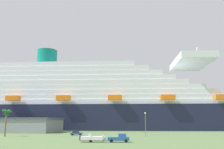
{
  "coord_description": "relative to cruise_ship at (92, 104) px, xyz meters",
  "views": [
    {
      "loc": [
        21.86,
        -87.11,
        5.35
      ],
      "look_at": [
        3.3,
        24.96,
        26.89
      ],
      "focal_mm": 39.69,
      "sensor_mm": 36.0,
      "label": 1
    }
  ],
  "objects": [
    {
      "name": "pickup_truck",
      "position": [
        30.02,
        -91.46,
        -15.45
      ],
      "size": [
        5.82,
        2.89,
        2.2
      ],
      "color": "#2659A5",
      "rests_on": "ground_plane"
    },
    {
      "name": "parked_car_blue_suv",
      "position": [
        9.14,
        -62.25,
        -15.66
      ],
      "size": [
        4.81,
        2.7,
        1.58
      ],
      "color": "#264C99",
      "rests_on": "ground_plane"
    },
    {
      "name": "palm_tree",
      "position": [
        -13.65,
        -74.1,
        -8.73
      ],
      "size": [
        3.45,
        3.45,
        9.64
      ],
      "color": "brown",
      "rests_on": "ground_plane"
    },
    {
      "name": "street_lamp",
      "position": [
        36.06,
        -65.8,
        -10.98
      ],
      "size": [
        0.56,
        0.56,
        8.55
      ],
      "color": "slate",
      "rests_on": "ground_plane"
    },
    {
      "name": "terminal_building",
      "position": [
        -31.13,
        -40.33,
        -12.92
      ],
      "size": [
        47.32,
        25.27,
        7.1
      ],
      "color": "gray",
      "rests_on": "ground_plane"
    },
    {
      "name": "cruise_ship",
      "position": [
        0.0,
        0.0,
        0.0
      ],
      "size": [
        258.68,
        61.52,
        61.83
      ],
      "color": "#191E38",
      "rests_on": "ground_plane"
    },
    {
      "name": "ground_plane",
      "position": [
        17.11,
        -40.26,
        -16.49
      ],
      "size": [
        600.0,
        600.0,
        0.0
      ],
      "primitive_type": "plane",
      "color": "#567042"
    },
    {
      "name": "small_boat_on_trailer",
      "position": [
        23.67,
        -92.35,
        -15.53
      ],
      "size": [
        8.11,
        2.95,
        2.15
      ],
      "color": "#595960",
      "rests_on": "ground_plane"
    }
  ]
}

